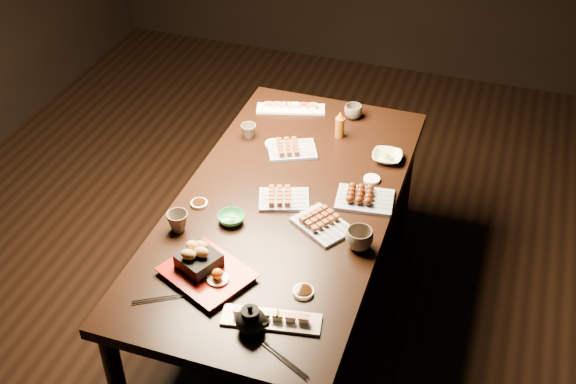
{
  "coord_description": "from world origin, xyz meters",
  "views": [
    {
      "loc": [
        1.08,
        -2.53,
        2.66
      ],
      "look_at": [
        0.3,
        -0.21,
        0.77
      ],
      "focal_mm": 45.0,
      "sensor_mm": 36.0,
      "label": 1
    }
  ],
  "objects_px": {
    "sushi_platter_near": "(271,317)",
    "teacup_far_right": "(353,112)",
    "yakitori_plate_center": "(284,196)",
    "condiment_bottle": "(340,124)",
    "yakitori_plate_right": "(323,221)",
    "teapot": "(250,318)",
    "sushi_platter_far": "(291,106)",
    "edamame_bowl_green": "(231,218)",
    "yakitori_plate_left": "(292,146)",
    "teacup_near_left": "(178,222)",
    "dining_table": "(285,267)",
    "edamame_bowl_cream": "(387,157)",
    "teacup_far_left": "(249,131)",
    "teacup_mid_right": "(359,239)",
    "tempura_tray": "(206,265)"
  },
  "relations": [
    {
      "from": "edamame_bowl_green",
      "to": "teacup_far_left",
      "type": "xyz_separation_m",
      "value": [
        -0.16,
        0.61,
        0.02
      ]
    },
    {
      "from": "yakitori_plate_left",
      "to": "teapot",
      "type": "relative_size",
      "value": 1.72
    },
    {
      "from": "yakitori_plate_left",
      "to": "teacup_near_left",
      "type": "xyz_separation_m",
      "value": [
        -0.26,
        -0.68,
        0.01
      ]
    },
    {
      "from": "dining_table",
      "to": "sushi_platter_near",
      "type": "xyz_separation_m",
      "value": [
        0.17,
        -0.65,
        0.4
      ]
    },
    {
      "from": "yakitori_plate_right",
      "to": "yakitori_plate_left",
      "type": "xyz_separation_m",
      "value": [
        -0.29,
        0.47,
        -0.0
      ]
    },
    {
      "from": "edamame_bowl_cream",
      "to": "condiment_bottle",
      "type": "xyz_separation_m",
      "value": [
        -0.26,
        0.12,
        0.05
      ]
    },
    {
      "from": "sushi_platter_far",
      "to": "yakitori_plate_left",
      "type": "xyz_separation_m",
      "value": [
        0.12,
        -0.35,
        0.01
      ]
    },
    {
      "from": "condiment_bottle",
      "to": "yakitori_plate_center",
      "type": "bearing_deg",
      "value": -99.31
    },
    {
      "from": "teacup_far_right",
      "to": "yakitori_plate_right",
      "type": "bearing_deg",
      "value": -83.77
    },
    {
      "from": "sushi_platter_far",
      "to": "teacup_mid_right",
      "type": "height_order",
      "value": "teacup_mid_right"
    },
    {
      "from": "yakitori_plate_left",
      "to": "sushi_platter_near",
      "type": "bearing_deg",
      "value": -100.59
    },
    {
      "from": "teapot",
      "to": "condiment_bottle",
      "type": "distance_m",
      "value": 1.28
    },
    {
      "from": "yakitori_plate_right",
      "to": "sushi_platter_far",
      "type": "bearing_deg",
      "value": 148.84
    },
    {
      "from": "edamame_bowl_cream",
      "to": "teacup_near_left",
      "type": "xyz_separation_m",
      "value": [
        -0.7,
        -0.75,
        0.02
      ]
    },
    {
      "from": "teapot",
      "to": "teacup_mid_right",
      "type": "bearing_deg",
      "value": 77.35
    },
    {
      "from": "sushi_platter_near",
      "to": "teapot",
      "type": "relative_size",
      "value": 2.75
    },
    {
      "from": "yakitori_plate_center",
      "to": "condiment_bottle",
      "type": "distance_m",
      "value": 0.57
    },
    {
      "from": "teacup_far_left",
      "to": "condiment_bottle",
      "type": "height_order",
      "value": "condiment_bottle"
    },
    {
      "from": "yakitori_plate_center",
      "to": "teacup_far_left",
      "type": "height_order",
      "value": "teacup_far_left"
    },
    {
      "from": "dining_table",
      "to": "yakitori_plate_left",
      "type": "bearing_deg",
      "value": 107.28
    },
    {
      "from": "yakitori_plate_center",
      "to": "edamame_bowl_green",
      "type": "xyz_separation_m",
      "value": [
        -0.16,
        -0.2,
        -0.01
      ]
    },
    {
      "from": "sushi_platter_far",
      "to": "edamame_bowl_green",
      "type": "xyz_separation_m",
      "value": [
        0.05,
        -0.92,
        -0.0
      ]
    },
    {
      "from": "tempura_tray",
      "to": "teapot",
      "type": "bearing_deg",
      "value": -12.18
    },
    {
      "from": "sushi_platter_near",
      "to": "yakitori_plate_center",
      "type": "bearing_deg",
      "value": 94.83
    },
    {
      "from": "sushi_platter_near",
      "to": "teacup_far_right",
      "type": "relative_size",
      "value": 3.97
    },
    {
      "from": "sushi_platter_far",
      "to": "teapot",
      "type": "xyz_separation_m",
      "value": [
        0.33,
        -1.43,
        0.03
      ]
    },
    {
      "from": "teacup_far_left",
      "to": "condiment_bottle",
      "type": "xyz_separation_m",
      "value": [
        0.41,
        0.15,
        0.03
      ]
    },
    {
      "from": "sushi_platter_far",
      "to": "edamame_bowl_green",
      "type": "bearing_deg",
      "value": 76.83
    },
    {
      "from": "dining_table",
      "to": "teapot",
      "type": "height_order",
      "value": "teapot"
    },
    {
      "from": "dining_table",
      "to": "edamame_bowl_cream",
      "type": "xyz_separation_m",
      "value": [
        0.35,
        0.45,
        0.39
      ]
    },
    {
      "from": "yakitori_plate_center",
      "to": "edamame_bowl_cream",
      "type": "relative_size",
      "value": 1.55
    },
    {
      "from": "yakitori_plate_right",
      "to": "teapot",
      "type": "distance_m",
      "value": 0.61
    },
    {
      "from": "sushi_platter_near",
      "to": "teacup_mid_right",
      "type": "xyz_separation_m",
      "value": [
        0.2,
        0.47,
        0.02
      ]
    },
    {
      "from": "yakitori_plate_right",
      "to": "teacup_far_right",
      "type": "height_order",
      "value": "teacup_far_right"
    },
    {
      "from": "teacup_near_left",
      "to": "teacup_mid_right",
      "type": "distance_m",
      "value": 0.73
    },
    {
      "from": "yakitori_plate_left",
      "to": "teacup_far_right",
      "type": "distance_m",
      "value": 0.43
    },
    {
      "from": "yakitori_plate_left",
      "to": "teacup_near_left",
      "type": "relative_size",
      "value": 2.48
    },
    {
      "from": "sushi_platter_far",
      "to": "condiment_bottle",
      "type": "bearing_deg",
      "value": 135.99
    },
    {
      "from": "dining_table",
      "to": "tempura_tray",
      "type": "relative_size",
      "value": 5.73
    },
    {
      "from": "yakitori_plate_left",
      "to": "tempura_tray",
      "type": "relative_size",
      "value": 0.7
    },
    {
      "from": "teapot",
      "to": "yakitori_plate_right",
      "type": "bearing_deg",
      "value": 95.1
    },
    {
      "from": "tempura_tray",
      "to": "dining_table",
      "type": "bearing_deg",
      "value": 100.85
    },
    {
      "from": "dining_table",
      "to": "yakitori_plate_center",
      "type": "xyz_separation_m",
      "value": [
        -0.01,
        0.01,
        0.4
      ]
    },
    {
      "from": "dining_table",
      "to": "teacup_mid_right",
      "type": "distance_m",
      "value": 0.58
    },
    {
      "from": "teacup_near_left",
      "to": "teacup_far_right",
      "type": "distance_m",
      "value": 1.15
    },
    {
      "from": "teacup_far_left",
      "to": "teapot",
      "type": "bearing_deg",
      "value": -68.62
    },
    {
      "from": "edamame_bowl_cream",
      "to": "teacup_mid_right",
      "type": "relative_size",
      "value": 1.26
    },
    {
      "from": "edamame_bowl_cream",
      "to": "teacup_mid_right",
      "type": "bearing_deg",
      "value": -87.87
    },
    {
      "from": "sushi_platter_far",
      "to": "yakitori_plate_right",
      "type": "height_order",
      "value": "yakitori_plate_right"
    },
    {
      "from": "sushi_platter_far",
      "to": "condiment_bottle",
      "type": "distance_m",
      "value": 0.34
    }
  ]
}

